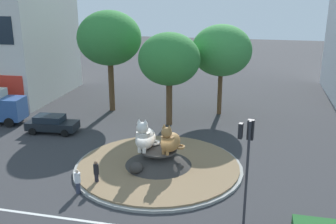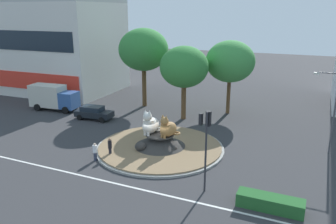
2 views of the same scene
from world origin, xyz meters
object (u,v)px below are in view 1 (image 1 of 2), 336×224
at_px(third_tree_left, 221,51).
at_px(pedestrian_white_shirt, 78,181).
at_px(sedan_on_far_lane, 52,124).
at_px(pedestrian_black_shirt, 96,173).
at_px(cat_statue_tabby, 170,141).
at_px(cat_statue_white, 145,138).
at_px(traffic_light_mast, 247,150).
at_px(broadleaf_tree_behind_island, 109,38).
at_px(second_tree_near_tower, 169,59).

relative_size(third_tree_left, pedestrian_white_shirt, 5.58).
xyz_separation_m(third_tree_left, sedan_on_far_lane, (-13.81, -8.78, -5.63)).
relative_size(pedestrian_white_shirt, pedestrian_black_shirt, 0.92).
xyz_separation_m(cat_statue_tabby, pedestrian_black_shirt, (-4.09, -3.13, -1.29)).
relative_size(cat_statue_white, traffic_light_mast, 0.42).
bearing_deg(cat_statue_white, broadleaf_tree_behind_island, -145.83).
bearing_deg(pedestrian_black_shirt, sedan_on_far_lane, 73.27).
relative_size(cat_statue_tabby, second_tree_near_tower, 0.25).
xyz_separation_m(traffic_light_mast, broadleaf_tree_behind_island, (-14.28, 18.06, 3.21)).
height_order(cat_statue_white, sedan_on_far_lane, cat_statue_white).
bearing_deg(broadleaf_tree_behind_island, pedestrian_white_shirt, -75.99).
height_order(cat_statue_tabby, third_tree_left, third_tree_left).
bearing_deg(pedestrian_black_shirt, pedestrian_white_shirt, 178.47).
bearing_deg(cat_statue_tabby, cat_statue_white, -73.46).
bearing_deg(sedan_on_far_lane, cat_statue_white, -31.57).
height_order(broadleaf_tree_behind_island, pedestrian_white_shirt, broadleaf_tree_behind_island).
distance_m(traffic_light_mast, third_tree_left, 19.67).
distance_m(cat_statue_white, sedan_on_far_lane, 11.38).
distance_m(broadleaf_tree_behind_island, pedestrian_white_shirt, 18.77).
relative_size(second_tree_near_tower, pedestrian_black_shirt, 4.91).
bearing_deg(broadleaf_tree_behind_island, traffic_light_mast, -51.66).
bearing_deg(pedestrian_white_shirt, broadleaf_tree_behind_island, 36.16).
bearing_deg(broadleaf_tree_behind_island, second_tree_near_tower, -24.69).
bearing_deg(cat_statue_white, traffic_light_mast, 56.58).
bearing_deg(cat_statue_tabby, traffic_light_mast, 63.22).
xyz_separation_m(cat_statue_white, traffic_light_mast, (6.99, -5.39, 1.95)).
bearing_deg(traffic_light_mast, sedan_on_far_lane, 68.33).
xyz_separation_m(traffic_light_mast, second_tree_near_tower, (-7.45, 14.92, 1.89)).
bearing_deg(broadleaf_tree_behind_island, third_tree_left, 6.30).
bearing_deg(sedan_on_far_lane, third_tree_left, 27.79).
xyz_separation_m(cat_statue_tabby, third_tree_left, (1.98, 13.96, 4.23)).
height_order(cat_statue_tabby, sedan_on_far_lane, cat_statue_tabby).
distance_m(third_tree_left, pedestrian_white_shirt, 20.28).
relative_size(cat_statue_white, cat_statue_tabby, 1.16).
xyz_separation_m(broadleaf_tree_behind_island, sedan_on_far_lane, (-2.76, -7.56, -6.65)).
bearing_deg(second_tree_near_tower, pedestrian_white_shirt, -100.53).
bearing_deg(second_tree_near_tower, traffic_light_mast, -63.47).
relative_size(cat_statue_white, pedestrian_black_shirt, 1.40).
xyz_separation_m(cat_statue_white, cat_statue_tabby, (1.77, -0.07, -0.09)).
relative_size(broadleaf_tree_behind_island, third_tree_left, 1.14).
xyz_separation_m(cat_statue_white, broadleaf_tree_behind_island, (-7.30, 12.67, 5.16)).
bearing_deg(traffic_light_mast, pedestrian_white_shirt, 94.16).
relative_size(traffic_light_mast, sedan_on_far_lane, 1.28).
bearing_deg(second_tree_near_tower, third_tree_left, 45.99).
bearing_deg(pedestrian_white_shirt, third_tree_left, 1.73).
height_order(cat_statue_tabby, pedestrian_black_shirt, cat_statue_tabby).
relative_size(broadleaf_tree_behind_island, sedan_on_far_lane, 2.24).
xyz_separation_m(cat_statue_white, second_tree_near_tower, (-0.46, 9.53, 3.84)).
xyz_separation_m(traffic_light_mast, pedestrian_white_shirt, (-10.03, 1.02, -3.41)).
distance_m(cat_statue_tabby, pedestrian_white_shirt, 6.61).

